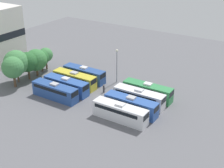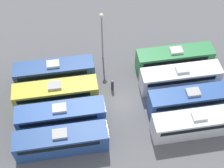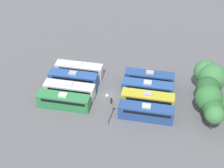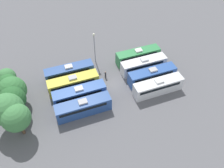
{
  "view_description": "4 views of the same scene",
  "coord_description": "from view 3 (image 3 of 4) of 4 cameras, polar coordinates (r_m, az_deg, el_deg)",
  "views": [
    {
      "loc": [
        -46.46,
        -32.25,
        29.72
      ],
      "look_at": [
        1.31,
        -1.93,
        3.14
      ],
      "focal_mm": 50.0,
      "sensor_mm": 36.0,
      "label": 1
    },
    {
      "loc": [
        -22.12,
        4.78,
        32.55
      ],
      "look_at": [
        1.89,
        1.01,
        1.87
      ],
      "focal_mm": 50.0,
      "sensor_mm": 36.0,
      "label": 2
    },
    {
      "loc": [
        47.05,
        9.49,
        43.26
      ],
      "look_at": [
        -0.86,
        0.44,
        2.28
      ],
      "focal_mm": 50.0,
      "sensor_mm": 36.0,
      "label": 3
    },
    {
      "loc": [
        -30.0,
        11.38,
        33.75
      ],
      "look_at": [
        -1.16,
        0.71,
        1.46
      ],
      "focal_mm": 35.0,
      "sensor_mm": 36.0,
      "label": 4
    }
  ],
  "objects": [
    {
      "name": "tree_4",
      "position": [
        59.52,
        18.0,
        -4.34
      ],
      "size": [
        3.8,
        3.8,
        5.41
      ],
      "color": "brown",
      "rests_on": "ground_plane"
    },
    {
      "name": "tree_3",
      "position": [
        60.95,
        17.25,
        -2.41
      ],
      "size": [
        5.15,
        5.15,
        6.46
      ],
      "color": "brown",
      "rests_on": "ground_plane"
    },
    {
      "name": "bus_2",
      "position": [
        63.88,
        -7.76,
        -1.05
      ],
      "size": [
        2.51,
        10.34,
        3.35
      ],
      "color": "silver",
      "rests_on": "ground_plane"
    },
    {
      "name": "tree_1",
      "position": [
        64.47,
        17.88,
        1.14
      ],
      "size": [
        5.55,
        5.55,
        7.56
      ],
      "color": "brown",
      "rests_on": "ground_plane"
    },
    {
      "name": "bus_1",
      "position": [
        66.55,
        -7.06,
        0.98
      ],
      "size": [
        2.51,
        10.34,
        3.35
      ],
      "color": "#2D56A8",
      "rests_on": "ground_plane"
    },
    {
      "name": "tree_2",
      "position": [
        62.7,
        17.18,
        -0.59
      ],
      "size": [
        4.61,
        4.61,
        6.54
      ],
      "color": "brown",
      "rests_on": "ground_plane"
    },
    {
      "name": "tree_0",
      "position": [
        66.03,
        16.72,
        2.21
      ],
      "size": [
        4.76,
        4.76,
        6.96
      ],
      "color": "brown",
      "rests_on": "ground_plane"
    },
    {
      "name": "bus_4",
      "position": [
        66.65,
        6.87,
        1.07
      ],
      "size": [
        2.51,
        10.34,
        3.35
      ],
      "color": "#284C93",
      "rests_on": "ground_plane"
    },
    {
      "name": "light_pole",
      "position": [
        54.78,
        -0.9,
        -3.83
      ],
      "size": [
        0.6,
        0.6,
        7.8
      ],
      "color": "gray",
      "rests_on": "ground_plane"
    },
    {
      "name": "tree_5",
      "position": [
        58.18,
        18.25,
        -5.32
      ],
      "size": [
        3.52,
        3.52,
        5.51
      ],
      "color": "brown",
      "rests_on": "ground_plane"
    },
    {
      "name": "bus_5",
      "position": [
        64.08,
        6.47,
        -0.76
      ],
      "size": [
        2.51,
        10.34,
        3.35
      ],
      "color": "#2D56A8",
      "rests_on": "ground_plane"
    },
    {
      "name": "bus_7",
      "position": [
        59.02,
        6.24,
        -5.1
      ],
      "size": [
        2.51,
        10.34,
        3.35
      ],
      "color": "#284C93",
      "rests_on": "ground_plane"
    },
    {
      "name": "bus_0",
      "position": [
        68.92,
        -6.01,
        2.65
      ],
      "size": [
        2.51,
        10.34,
        3.35
      ],
      "color": "silver",
      "rests_on": "ground_plane"
    },
    {
      "name": "ground_plane",
      "position": [
        64.61,
        -0.53,
        -1.99
      ],
      "size": [
        105.26,
        105.26,
        0.0
      ],
      "primitive_type": "plane",
      "color": "slate"
    },
    {
      "name": "bus_6",
      "position": [
        61.56,
        6.55,
        -2.81
      ],
      "size": [
        2.51,
        10.34,
        3.35
      ],
      "color": "gold",
      "rests_on": "ground_plane"
    },
    {
      "name": "bus_3",
      "position": [
        61.61,
        -8.83,
        -3.04
      ],
      "size": [
        2.51,
        10.34,
        3.35
      ],
      "color": "#338C4C",
      "rests_on": "ground_plane"
    },
    {
      "name": "worker_person",
      "position": [
        62.14,
        -0.18,
        -3.0
      ],
      "size": [
        0.36,
        0.36,
        1.81
      ],
      "color": "#333338",
      "rests_on": "ground_plane"
    }
  ]
}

